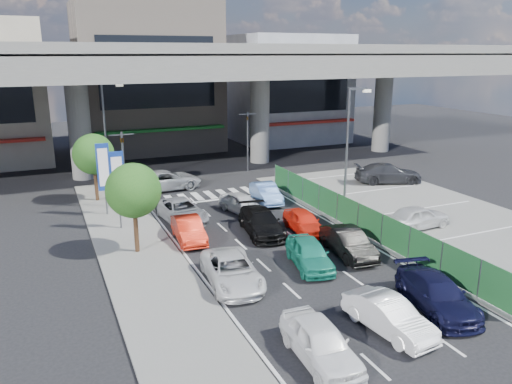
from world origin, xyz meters
name	(u,v)px	position (x,y,z in m)	size (l,w,h in m)	color
ground	(292,260)	(0.00, 0.00, 0.00)	(120.00, 120.00, 0.00)	black
parking_lot	(434,219)	(11.00, 2.00, 0.03)	(12.00, 28.00, 0.06)	slate
sidewalk_left	(138,252)	(-7.00, 4.00, 0.06)	(4.00, 30.00, 0.12)	slate
fence_run	(368,223)	(5.30, 1.00, 0.90)	(0.16, 22.00, 1.80)	#1D5629
expressway	(174,69)	(0.00, 22.00, 8.76)	(64.00, 14.00, 10.75)	#61615C
building_center	(148,78)	(0.00, 32.97, 7.49)	(14.00, 10.90, 15.00)	gray
building_east	(288,89)	(16.00, 31.97, 5.99)	(12.00, 10.90, 12.00)	gray
traffic_light_left	(123,151)	(-6.20, 12.00, 3.94)	(1.60, 1.24, 5.20)	#595B60
traffic_light_right	(248,126)	(5.50, 19.00, 3.94)	(1.60, 1.24, 5.20)	#595B60
street_lamp_right	(350,139)	(7.17, 6.00, 4.77)	(1.65, 0.22, 8.00)	#595B60
street_lamp_left	(107,126)	(-6.33, 18.00, 4.77)	(1.65, 0.22, 8.00)	#595B60
signboard_near	(118,179)	(-7.20, 7.99, 3.06)	(0.80, 0.14, 4.70)	#595B60
signboard_far	(104,169)	(-7.60, 10.99, 3.06)	(0.80, 0.14, 4.70)	#595B60
tree_near	(133,191)	(-7.00, 4.00, 3.39)	(2.80, 2.80, 4.80)	#382314
tree_far	(93,154)	(-7.80, 14.50, 3.39)	(2.80, 2.80, 4.80)	#382314
van_white_back_left	(320,342)	(-3.10, -7.93, 0.69)	(1.63, 4.05, 1.38)	white
hatch_white_back_mid	(389,316)	(0.19, -7.37, 0.65)	(1.37, 3.92, 1.29)	white
minivan_navy_back	(437,294)	(3.04, -6.78, 0.67)	(1.88, 4.64, 1.35)	black
sedan_white_mid_left	(232,271)	(-3.76, -1.32, 0.66)	(2.18, 4.72, 1.31)	silver
taxi_teal_mid	(309,253)	(0.37, -1.05, 0.69)	(1.62, 4.03, 1.37)	#1E9175
hatch_black_mid_right	(348,243)	(2.90, -0.61, 0.69)	(1.46, 4.19, 1.38)	black
taxi_orange_left	(189,229)	(-4.03, 4.70, 0.65)	(1.37, 3.93, 1.29)	red
sedan_black_mid	(261,222)	(0.12, 4.10, 0.69)	(1.93, 4.74, 1.38)	black
taxi_orange_right	(304,222)	(2.50, 3.34, 0.63)	(1.50, 3.72, 1.27)	red
wagon_silver_front_left	(181,211)	(-3.51, 8.15, 0.66)	(2.19, 4.75, 1.32)	#9D9FA4
sedan_white_front_mid	(242,203)	(0.55, 8.16, 0.64)	(1.51, 3.76, 1.28)	silver
kei_truck_front_right	(266,193)	(3.00, 9.73, 0.66)	(1.40, 4.01, 1.32)	#5A83C4
crossing_wagon_silver	(166,180)	(-2.64, 15.72, 0.75)	(2.50, 5.42, 1.51)	#9B9FA3
parked_sedan_white	(418,217)	(8.89, 1.11, 0.76)	(1.64, 4.09, 1.39)	silver
parked_sedan_dgrey	(388,173)	(14.09, 10.53, 0.82)	(2.13, 5.24, 1.52)	#2C2D31
traffic_cone	(333,210)	(5.63, 5.14, 0.39)	(0.34, 0.34, 0.67)	#FE2E0E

